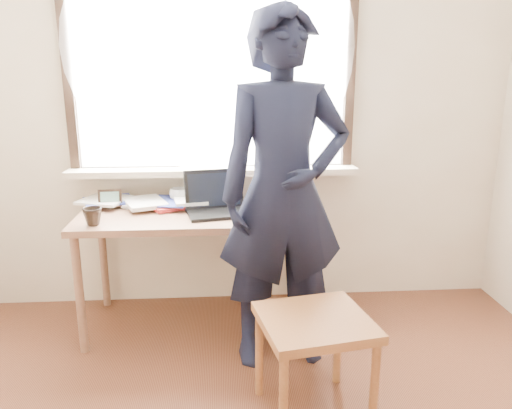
{
  "coord_description": "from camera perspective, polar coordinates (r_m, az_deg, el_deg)",
  "views": [
    {
      "loc": [
        -0.15,
        -1.27,
        1.56
      ],
      "look_at": [
        0.01,
        0.95,
        0.96
      ],
      "focal_mm": 35.0,
      "sensor_mm": 36.0,
      "label": 1
    }
  ],
  "objects": [
    {
      "name": "book_b",
      "position": [
        3.21,
        -0.82,
        0.48
      ],
      "size": [
        0.24,
        0.28,
        0.02
      ],
      "primitive_type": "imported",
      "rotation": [
        0.0,
        0.0,
        -0.32
      ],
      "color": "white",
      "rests_on": "desk"
    },
    {
      "name": "book_a",
      "position": [
        3.25,
        -14.54,
        0.23
      ],
      "size": [
        0.21,
        0.27,
        0.02
      ],
      "primitive_type": "imported",
      "rotation": [
        0.0,
        0.0,
        -0.1
      ],
      "color": "white",
      "rests_on": "desk"
    },
    {
      "name": "mouse",
      "position": [
        2.93,
        3.14,
        -0.76
      ],
      "size": [
        0.1,
        0.07,
        0.04
      ],
      "primitive_type": "ellipsoid",
      "color": "black",
      "rests_on": "desk"
    },
    {
      "name": "picture_frame",
      "position": [
        3.17,
        -16.33,
        0.51
      ],
      "size": [
        0.14,
        0.03,
        0.11
      ],
      "color": "black",
      "rests_on": "desk"
    },
    {
      "name": "room_shell",
      "position": [
        1.48,
        0.99,
        18.09
      ],
      "size": [
        3.52,
        4.02,
        2.61
      ],
      "color": "beige",
      "rests_on": "ground"
    },
    {
      "name": "work_chair",
      "position": [
        2.34,
        6.72,
        -14.38
      ],
      "size": [
        0.55,
        0.54,
        0.49
      ],
      "color": "brown",
      "rests_on": "ground"
    },
    {
      "name": "desk",
      "position": [
        3.04,
        -6.87,
        -2.17
      ],
      "size": [
        1.38,
        0.69,
        0.74
      ],
      "color": "brown",
      "rests_on": "ground"
    },
    {
      "name": "mug_dark",
      "position": [
        2.86,
        -18.16,
        -1.31
      ],
      "size": [
        0.14,
        0.14,
        0.1
      ],
      "primitive_type": "imported",
      "rotation": [
        0.0,
        0.0,
        -0.55
      ],
      "color": "black",
      "rests_on": "desk"
    },
    {
      "name": "mug_white",
      "position": [
        3.2,
        -8.74,
        0.98
      ],
      "size": [
        0.14,
        0.14,
        0.1
      ],
      "primitive_type": "imported",
      "rotation": [
        0.0,
        0.0,
        0.19
      ],
      "color": "white",
      "rests_on": "desk"
    },
    {
      "name": "person",
      "position": [
        2.6,
        3.19,
        1.29
      ],
      "size": [
        0.74,
        0.53,
        1.88
      ],
      "primitive_type": "imported",
      "rotation": [
        0.0,
        0.0,
        0.13
      ],
      "color": "black",
      "rests_on": "ground"
    },
    {
      "name": "desk_clutter",
      "position": [
        3.18,
        -10.61,
        0.41
      ],
      "size": [
        0.81,
        0.57,
        0.05
      ],
      "color": "white",
      "rests_on": "desk"
    },
    {
      "name": "laptop",
      "position": [
        2.97,
        -4.54,
        0.17
      ],
      "size": [
        0.4,
        0.35,
        0.24
      ],
      "color": "black",
      "rests_on": "desk"
    }
  ]
}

